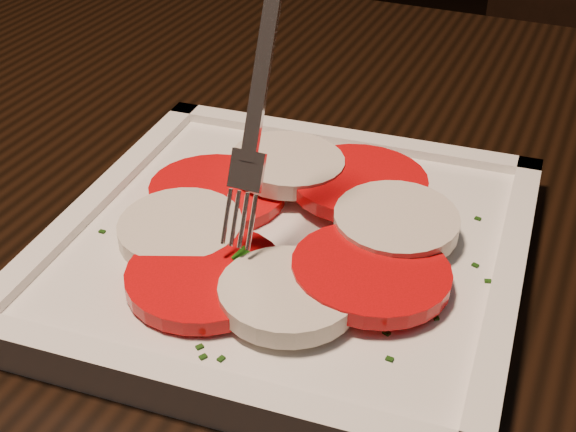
% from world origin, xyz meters
% --- Properties ---
extents(table, '(1.22, 0.83, 0.75)m').
position_xyz_m(table, '(0.10, 0.20, 0.65)').
color(table, black).
rests_on(table, ground).
extents(plate, '(0.28, 0.28, 0.01)m').
position_xyz_m(plate, '(0.11, 0.16, 0.76)').
color(plate, white).
rests_on(plate, table).
extents(caprese_salad, '(0.21, 0.20, 0.02)m').
position_xyz_m(caprese_salad, '(0.11, 0.16, 0.77)').
color(caprese_salad, red).
rests_on(caprese_salad, plate).
extents(fork, '(0.03, 0.07, 0.15)m').
position_xyz_m(fork, '(0.10, 0.16, 0.86)').
color(fork, white).
rests_on(fork, caprese_salad).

